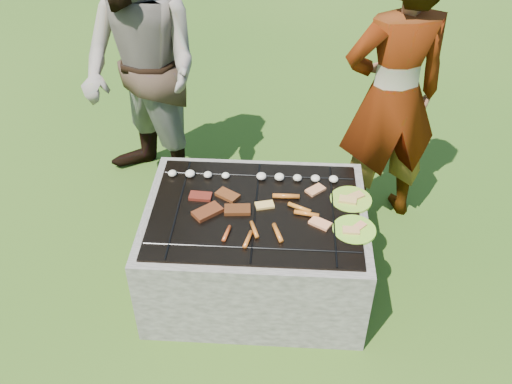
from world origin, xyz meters
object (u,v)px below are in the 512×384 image
(fire_pit, at_px, (256,250))
(cook, at_px, (392,98))
(plate_far, at_px, (351,199))
(bystander, at_px, (141,73))
(plate_near, at_px, (354,230))

(fire_pit, xyz_separation_m, cook, (0.83, 0.76, 0.66))
(plate_far, relative_size, bystander, 0.14)
(fire_pit, bearing_deg, plate_far, 12.51)
(plate_far, bearing_deg, cook, 66.70)
(plate_near, height_order, cook, cook)
(plate_near, distance_m, bystander, 1.80)
(fire_pit, relative_size, plate_far, 4.77)
(plate_far, xyz_separation_m, plate_near, (-0.00, -0.26, -0.00))
(plate_near, xyz_separation_m, bystander, (-1.39, 1.08, 0.37))
(cook, bearing_deg, plate_far, 51.91)
(bystander, bearing_deg, plate_near, 2.56)
(plate_near, bearing_deg, fire_pit, 165.98)
(fire_pit, xyz_separation_m, bystander, (-0.83, 0.94, 0.70))
(plate_near, bearing_deg, plate_far, 89.91)
(cook, height_order, bystander, bystander)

